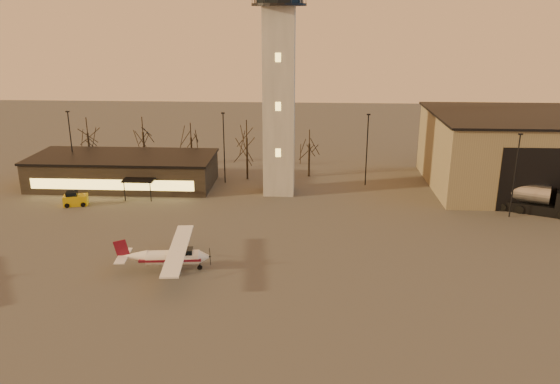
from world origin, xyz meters
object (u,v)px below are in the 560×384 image
at_px(service_cart, 75,200).
at_px(cessna_front, 175,259).
at_px(terminal, 124,170).
at_px(fuel_truck, 533,201).
at_px(hangar, 544,152).
at_px(control_tower, 279,70).

bearing_deg(service_cart, cessna_front, -60.50).
distance_m(terminal, fuel_truck, 53.90).
xyz_separation_m(terminal, cessna_front, (13.58, -26.37, -1.05)).
relative_size(fuel_truck, service_cart, 3.04).
xyz_separation_m(terminal, fuel_truck, (53.30, -7.96, -0.79)).
bearing_deg(hangar, fuel_truck, -115.21).
xyz_separation_m(control_tower, cessna_front, (-8.42, -24.39, -15.21)).
height_order(hangar, cessna_front, hangar).
distance_m(control_tower, fuel_truck, 35.21).
relative_size(terminal, service_cart, 8.03).
height_order(hangar, terminal, hangar).
height_order(terminal, cessna_front, terminal).
relative_size(control_tower, hangar, 1.07).
bearing_deg(control_tower, fuel_truck, -10.82).
height_order(control_tower, hangar, control_tower).
height_order(cessna_front, service_cart, cessna_front).
bearing_deg(terminal, cessna_front, -62.76).
xyz_separation_m(fuel_truck, service_cart, (-56.73, -0.85, -0.67)).
xyz_separation_m(terminal, service_cart, (-3.42, -8.81, -1.46)).
distance_m(control_tower, service_cart, 30.61).
relative_size(hangar, terminal, 1.20).
bearing_deg(terminal, service_cart, -111.22).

